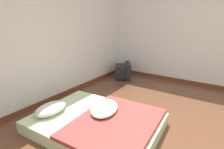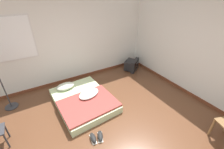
# 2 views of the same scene
# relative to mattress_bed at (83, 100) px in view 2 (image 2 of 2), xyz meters

# --- Properties ---
(ground_plane) EXTENTS (20.00, 20.00, 0.00)m
(ground_plane) POSITION_rel_mattress_bed_xyz_m (0.11, -1.27, -0.12)
(ground_plane) COLOR brown
(wall_back) EXTENTS (7.79, 0.08, 2.60)m
(wall_back) POSITION_rel_mattress_bed_xyz_m (0.09, 1.37, 1.17)
(wall_back) COLOR silver
(wall_back) RESTS_ON ground_plane
(wall_right) EXTENTS (0.08, 7.61, 2.60)m
(wall_right) POSITION_rel_mattress_bed_xyz_m (2.83, -1.27, 1.16)
(wall_right) COLOR silver
(wall_right) RESTS_ON ground_plane
(mattress_bed) EXTENTS (1.43, 1.85, 0.33)m
(mattress_bed) POSITION_rel_mattress_bed_xyz_m (0.00, 0.00, 0.00)
(mattress_bed) COLOR beige
(mattress_bed) RESTS_ON ground_plane
(crt_tv) EXTENTS (0.67, 0.63, 0.42)m
(crt_tv) POSITION_rel_mattress_bed_xyz_m (2.28, 0.87, 0.08)
(crt_tv) COLOR black
(crt_tv) RESTS_ON ground_plane
(sneaker_pair) EXTENTS (0.31, 0.31, 0.10)m
(sneaker_pair) POSITION_rel_mattress_bed_xyz_m (-0.18, -1.18, -0.07)
(sneaker_pair) COLOR silver
(sneaker_pair) RESTS_ON ground_plane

